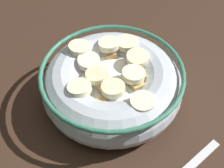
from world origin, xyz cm
name	(u,v)px	position (x,y,z in cm)	size (l,w,h in cm)	color
ground_plane	(112,102)	(0.00, 0.00, -1.00)	(126.54, 126.54, 2.00)	#332116
cereal_bowl	(112,83)	(-0.02, 0.00, 3.20)	(18.97, 18.97, 6.56)	#B2BCC6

